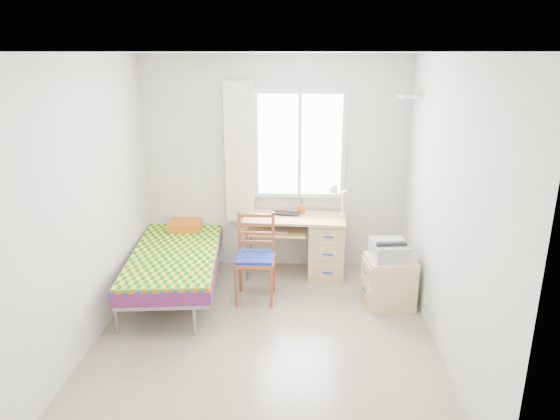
% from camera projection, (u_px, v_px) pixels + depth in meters
% --- Properties ---
extents(floor, '(3.50, 3.50, 0.00)m').
position_uv_depth(floor, '(265.00, 336.00, 4.79)').
color(floor, '#BCAD93').
rests_on(floor, ground).
extents(ceiling, '(3.50, 3.50, 0.00)m').
position_uv_depth(ceiling, '(262.00, 53.00, 4.01)').
color(ceiling, white).
rests_on(ceiling, wall_back).
extents(wall_back, '(3.20, 0.00, 3.20)m').
position_uv_depth(wall_back, '(275.00, 165.00, 6.07)').
color(wall_back, silver).
rests_on(wall_back, ground).
extents(wall_left, '(0.00, 3.50, 3.50)m').
position_uv_depth(wall_left, '(86.00, 205.00, 4.47)').
color(wall_left, silver).
rests_on(wall_left, ground).
extents(wall_right, '(0.00, 3.50, 3.50)m').
position_uv_depth(wall_right, '(447.00, 209.00, 4.33)').
color(wall_right, silver).
rests_on(wall_right, ground).
extents(window, '(1.10, 0.04, 1.30)m').
position_uv_depth(window, '(300.00, 145.00, 5.96)').
color(window, white).
rests_on(window, wall_back).
extents(curtain, '(0.35, 0.05, 1.70)m').
position_uv_depth(curtain, '(240.00, 154.00, 5.97)').
color(curtain, '#FAEBCE').
rests_on(curtain, wall_back).
extents(floating_shelf, '(0.20, 0.32, 0.03)m').
position_uv_depth(floating_shelf, '(410.00, 96.00, 5.41)').
color(floating_shelf, white).
rests_on(floating_shelf, wall_right).
extents(bed, '(1.13, 2.10, 0.87)m').
position_uv_depth(bed, '(178.00, 255.00, 5.62)').
color(bed, gray).
rests_on(bed, floor).
extents(desk, '(1.22, 0.62, 0.74)m').
position_uv_depth(desk, '(321.00, 244.00, 6.01)').
color(desk, tan).
rests_on(desk, floor).
extents(chair, '(0.41, 0.41, 0.96)m').
position_uv_depth(chair, '(256.00, 252.00, 5.41)').
color(chair, maroon).
rests_on(chair, floor).
extents(cabinet, '(0.55, 0.50, 0.54)m').
position_uv_depth(cabinet, '(389.00, 281.00, 5.32)').
color(cabinet, tan).
rests_on(cabinet, floor).
extents(printer, '(0.40, 0.45, 0.18)m').
position_uv_depth(printer, '(389.00, 249.00, 5.24)').
color(printer, '#A4A7AB').
rests_on(printer, cabinet).
extents(laptop, '(0.39, 0.29, 0.03)m').
position_uv_depth(laptop, '(285.00, 215.00, 5.95)').
color(laptop, black).
rests_on(laptop, desk).
extents(pen_cup, '(0.11, 0.11, 0.10)m').
position_uv_depth(pen_cup, '(301.00, 209.00, 6.03)').
color(pen_cup, '#CD5316').
rests_on(pen_cup, desk).
extents(task_lamp, '(0.23, 0.32, 0.41)m').
position_uv_depth(task_lamp, '(338.00, 198.00, 5.76)').
color(task_lamp, white).
rests_on(task_lamp, desk).
extents(book, '(0.21, 0.26, 0.02)m').
position_uv_depth(book, '(275.00, 229.00, 5.95)').
color(book, gray).
rests_on(book, desk).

